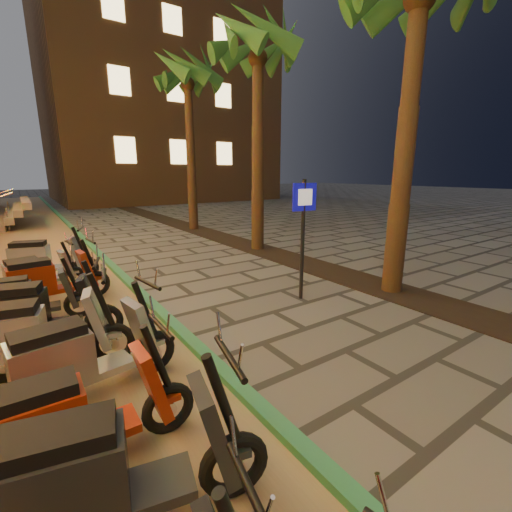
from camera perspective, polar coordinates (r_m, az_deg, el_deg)
ground at (r=4.18m, az=15.80°, el=-22.68°), size 120.00×120.00×0.00m
parking_strip at (r=12.31m, az=-33.30°, el=-0.02°), size 3.40×60.00×0.01m
green_curb at (r=12.43m, az=-25.53°, el=1.24°), size 0.18×60.00×0.10m
planting_strip at (r=9.77m, az=6.97°, el=-0.84°), size 1.20×40.00×0.02m
apartment_block at (r=37.39m, az=-17.14°, el=28.77°), size 18.00×16.06×25.00m
palm_c at (r=11.51m, az=0.30°, el=30.27°), size 2.97×3.02×6.91m
palm_d at (r=15.80m, az=-11.32°, el=26.26°), size 2.97×3.02×7.16m
pedestrian_sign at (r=6.58m, az=7.90°, el=5.40°), size 0.51×0.11×2.33m
scooter_4 at (r=2.81m, az=-23.00°, el=-30.23°), size 1.78×0.82×1.25m
scooter_5 at (r=3.42m, az=-28.08°, el=-22.73°), size 1.64×0.58×1.16m
scooter_6 at (r=4.24m, az=-27.17°, el=-14.69°), size 1.76×0.72×1.23m
scooter_7 at (r=4.99m, az=-32.88°, el=-11.04°), size 1.78×0.83×1.25m
scooter_8 at (r=5.78m, az=-32.49°, el=-7.87°), size 1.74×0.89×1.23m
scooter_9 at (r=6.65m, az=-33.91°, el=-5.96°), size 1.55×0.55×1.09m
scooter_10 at (r=7.41m, az=-31.29°, el=-3.39°), size 1.72×0.63×1.21m
scooter_11 at (r=8.31m, az=-32.79°, el=-2.44°), size 1.47×0.62×1.03m
scooter_12 at (r=9.13m, az=-31.82°, el=-0.41°), size 1.76×0.94×1.25m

